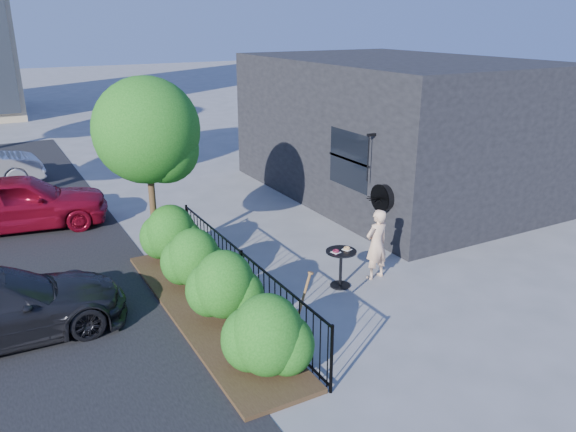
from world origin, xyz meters
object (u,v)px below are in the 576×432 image
woman (377,244)px  car_red (20,202)px  patio_tree (151,137)px  shovel (299,313)px  cafe_table (341,262)px

woman → car_red: (-6.07, 6.66, -0.03)m
patio_tree → shovel: 5.04m
cafe_table → shovel: 2.28m
woman → shovel: bearing=22.8°
cafe_table → woman: (0.86, -0.01, 0.21)m
cafe_table → shovel: shovel is taller
cafe_table → car_red: (-5.22, 6.65, 0.18)m
shovel → cafe_table: bearing=38.7°
woman → car_red: bearing=-53.1°
woman → shovel: woman is taller
patio_tree → cafe_table: bearing=-47.4°
cafe_table → car_red: car_red is taller
cafe_table → car_red: 8.46m
patio_tree → woman: patio_tree is taller
cafe_table → shovel: (-1.78, -1.42, 0.03)m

